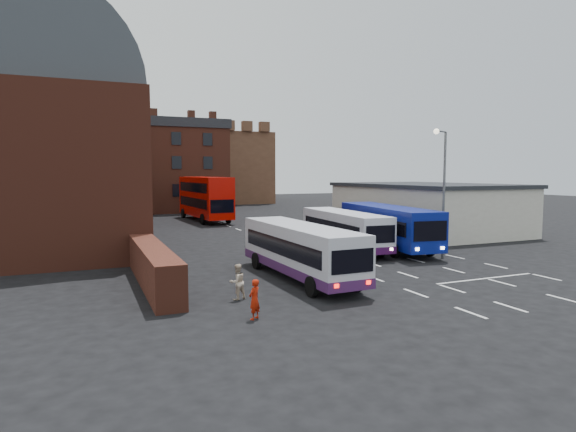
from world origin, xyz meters
name	(u,v)px	position (x,y,z in m)	size (l,w,h in m)	color
ground	(366,275)	(0.00, 0.00, 0.00)	(180.00, 180.00, 0.00)	black
railway_station	(46,141)	(-15.50, 21.00, 7.64)	(12.00, 28.00, 16.00)	#602B1E
forecourt_wall	(153,266)	(-10.20, 2.00, 0.90)	(1.20, 10.00, 1.80)	#602B1E
cream_building	(425,207)	(15.00, 14.00, 2.16)	(10.40, 16.40, 4.25)	beige
brick_terrace	(139,171)	(-6.00, 46.00, 5.50)	(22.00, 10.00, 11.00)	brown
castle_keep	(196,168)	(6.00, 66.00, 6.00)	(22.00, 22.00, 12.00)	brown
bus_white_outbound	(300,247)	(-3.39, 0.65, 1.56)	(2.61, 9.72, 2.64)	silver
bus_white_inbound	(344,228)	(3.01, 7.46, 1.53)	(2.84, 9.59, 2.58)	silver
bus_blue	(387,224)	(6.00, 6.78, 1.72)	(3.84, 10.89, 2.91)	navy
bus_red_double	(205,198)	(-0.86, 30.92, 2.52)	(3.45, 11.99, 4.75)	#C30800
street_lamp	(443,179)	(8.35, 4.12, 4.79)	(1.49, 0.83, 7.94)	#5B5D60
pedestrian_red	(254,299)	(-7.62, -4.76, 0.72)	(0.52, 0.34, 1.44)	#A11807
pedestrian_beige	(237,282)	(-7.39, -1.96, 0.74)	(0.72, 0.56, 1.47)	beige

